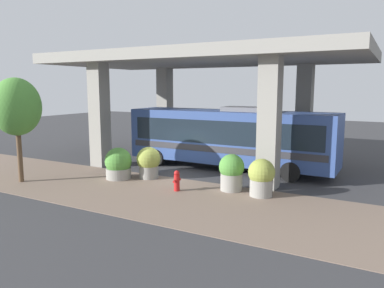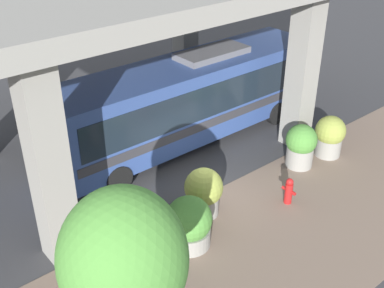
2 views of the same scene
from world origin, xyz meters
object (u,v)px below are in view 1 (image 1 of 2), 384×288
at_px(bus, 229,135).
at_px(street_tree_near, 16,107).
at_px(fire_hydrant, 177,181).
at_px(planter_extra, 232,172).
at_px(planter_front, 118,164).
at_px(planter_back, 149,162).
at_px(planter_middle, 261,177).

bearing_deg(bus, street_tree_near, 134.67).
xyz_separation_m(fire_hydrant, planter_extra, (1.28, -2.11, 0.38)).
height_order(planter_front, street_tree_near, street_tree_near).
bearing_deg(planter_front, street_tree_near, 126.79).
relative_size(fire_hydrant, planter_front, 0.59).
bearing_deg(planter_extra, planter_front, 97.19).
relative_size(fire_hydrant, planter_back, 0.59).
bearing_deg(planter_middle, bus, 37.87).
bearing_deg(street_tree_near, planter_front, -53.21).
bearing_deg(planter_front, planter_back, -56.97).
bearing_deg(planter_middle, planter_front, 94.20).
height_order(fire_hydrant, planter_back, planter_back).
height_order(planter_front, planter_middle, planter_middle).
height_order(fire_hydrant, street_tree_near, street_tree_near).
relative_size(planter_front, planter_back, 0.99).
height_order(bus, street_tree_near, street_tree_near).
bearing_deg(planter_extra, fire_hydrant, 121.17).
bearing_deg(fire_hydrant, planter_front, 82.03).
distance_m(fire_hydrant, planter_front, 3.84).
bearing_deg(bus, planter_middle, -142.13).
distance_m(planter_extra, street_tree_near, 10.71).
bearing_deg(fire_hydrant, planter_extra, -58.83).
xyz_separation_m(planter_back, planter_extra, (-0.09, -4.62, 0.02)).
height_order(bus, fire_hydrant, bus).
xyz_separation_m(bus, planter_middle, (-4.33, -3.37, -1.10)).
height_order(planter_back, street_tree_near, street_tree_near).
relative_size(planter_back, planter_extra, 0.97).
bearing_deg(planter_back, street_tree_near, 125.87).
xyz_separation_m(bus, planter_back, (-4.03, 2.72, -1.10)).
bearing_deg(planter_middle, planter_back, 87.24).
bearing_deg(street_tree_near, planter_extra, -69.73).
bearing_deg(bus, planter_front, 140.59).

